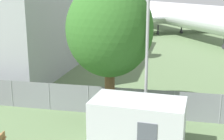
# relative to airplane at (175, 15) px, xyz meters

# --- Properties ---
(perimeter_fence) EXTENTS (56.07, 0.07, 1.74)m
(perimeter_fence) POSITION_rel_airplane_xyz_m (-4.31, -35.97, -2.55)
(perimeter_fence) COLOR gray
(perimeter_fence) RESTS_ON ground
(airplane) EXTENTS (36.63, 43.29, 10.92)m
(airplane) POSITION_rel_airplane_xyz_m (0.00, 0.00, 0.00)
(airplane) COLOR silver
(airplane) RESTS_ON ground
(portable_cabin) EXTENTS (4.34, 2.54, 2.52)m
(portable_cabin) POSITION_rel_airplane_xyz_m (-0.76, -39.99, -2.16)
(portable_cabin) COLOR silver
(portable_cabin) RESTS_ON ground
(tree_near_hangar) EXTENTS (4.92, 4.92, 7.86)m
(tree_near_hangar) POSITION_rel_airplane_xyz_m (-2.96, -36.07, 1.70)
(tree_near_hangar) COLOR brown
(tree_near_hangar) RESTS_ON ground
(light_mast) EXTENTS (0.44, 0.44, 8.83)m
(light_mast) POSITION_rel_airplane_xyz_m (-0.70, -37.38, 1.89)
(light_mast) COLOR #99999E
(light_mast) RESTS_ON ground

